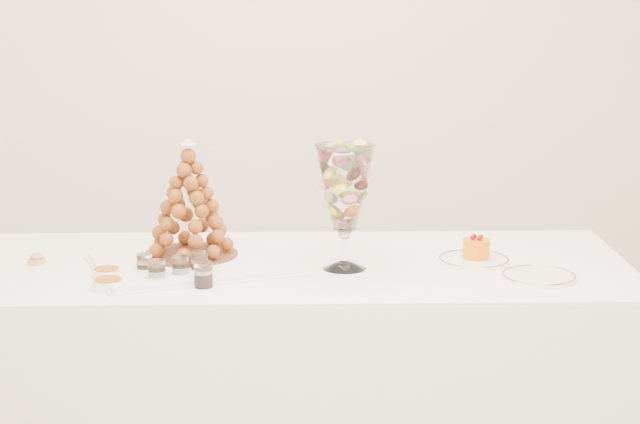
{
  "coord_description": "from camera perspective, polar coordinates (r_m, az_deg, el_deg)",
  "views": [
    {
      "loc": [
        -0.28,
        -3.0,
        1.7
      ],
      "look_at": [
        -0.01,
        0.22,
        0.96
      ],
      "focal_mm": 60.0,
      "sensor_mm": 36.0,
      "label": 1
    }
  ],
  "objects": [
    {
      "name": "ramekin_front",
      "position": [
        3.15,
        -11.23,
        -3.8
      ],
      "size": [
        0.09,
        0.09,
        0.03
      ],
      "primitive_type": "cylinder",
      "color": "white",
      "rests_on": "buffet_table"
    },
    {
      "name": "lace_tray",
      "position": [
        3.34,
        -6.79,
        -2.74
      ],
      "size": [
        0.67,
        0.57,
        0.02
      ],
      "primitive_type": "cube",
      "rotation": [
        0.0,
        0.0,
        0.28
      ],
      "color": "white",
      "rests_on": "buffet_table"
    },
    {
      "name": "verrine_b",
      "position": [
        3.21,
        -7.46,
        -2.97
      ],
      "size": [
        0.07,
        0.07,
        0.07
      ],
      "primitive_type": "cylinder",
      "rotation": [
        0.0,
        0.0,
        -0.32
      ],
      "color": "white",
      "rests_on": "buffet_table"
    },
    {
      "name": "spare_plate",
      "position": [
        3.26,
        11.6,
        -3.39
      ],
      "size": [
        0.23,
        0.23,
        0.01
      ],
      "primitive_type": "cylinder",
      "color": "white",
      "rests_on": "buffet_table"
    },
    {
      "name": "cake_plate",
      "position": [
        3.41,
        8.21,
        -2.56
      ],
      "size": [
        0.23,
        0.23,
        0.01
      ],
      "primitive_type": "cylinder",
      "color": "white",
      "rests_on": "buffet_table"
    },
    {
      "name": "ramekin_back",
      "position": [
        3.26,
        -11.3,
        -3.23
      ],
      "size": [
        0.08,
        0.08,
        0.03
      ],
      "primitive_type": "cylinder",
      "color": "white",
      "rests_on": "buffet_table"
    },
    {
      "name": "verrine_c",
      "position": [
        3.24,
        -6.45,
        -2.75
      ],
      "size": [
        0.06,
        0.06,
        0.07
      ],
      "primitive_type": "cylinder",
      "rotation": [
        0.0,
        0.0,
        -0.26
      ],
      "color": "white",
      "rests_on": "buffet_table"
    },
    {
      "name": "croquembouche",
      "position": [
        3.36,
        -6.97,
        0.67
      ],
      "size": [
        0.3,
        0.3,
        0.37
      ],
      "rotation": [
        0.0,
        0.0,
        -0.19
      ],
      "color": "brown",
      "rests_on": "lace_tray"
    },
    {
      "name": "mousse_cake",
      "position": [
        3.41,
        8.34,
        -1.93
      ],
      "size": [
        0.09,
        0.09,
        0.08
      ],
      "color": "orange",
      "rests_on": "cake_plate"
    },
    {
      "name": "verrine_e",
      "position": [
        3.12,
        -6.24,
        -3.34
      ],
      "size": [
        0.07,
        0.07,
        0.07
      ],
      "primitive_type": "cylinder",
      "rotation": [
        0.0,
        0.0,
        -0.32
      ],
      "color": "white",
      "rests_on": "buffet_table"
    },
    {
      "name": "verrine_d",
      "position": [
        3.18,
        -8.7,
        -3.16
      ],
      "size": [
        0.05,
        0.05,
        0.07
      ],
      "primitive_type": "cylinder",
      "rotation": [
        0.0,
        0.0,
        0.03
      ],
      "color": "white",
      "rests_on": "buffet_table"
    },
    {
      "name": "buffet_table",
      "position": [
        3.48,
        -1.22,
        -9.09
      ],
      "size": [
        2.14,
        0.96,
        0.8
      ],
      "rotation": [
        0.0,
        0.0,
        -0.06
      ],
      "color": "white",
      "rests_on": "ground"
    },
    {
      "name": "macaron_vase",
      "position": [
        3.24,
        1.33,
        1.25
      ],
      "size": [
        0.18,
        0.18,
        0.39
      ],
      "color": "white",
      "rests_on": "buffet_table"
    },
    {
      "name": "verrine_a",
      "position": [
        3.27,
        -9.34,
        -2.76
      ],
      "size": [
        0.06,
        0.06,
        0.06
      ],
      "primitive_type": "cylinder",
      "rotation": [
        0.0,
        0.0,
        -0.28
      ],
      "color": "white",
      "rests_on": "buffet_table"
    },
    {
      "name": "pink_tart",
      "position": [
        3.46,
        -14.87,
        -2.45
      ],
      "size": [
        0.06,
        0.06,
        0.03
      ],
      "color": "tan",
      "rests_on": "buffet_table"
    }
  ]
}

